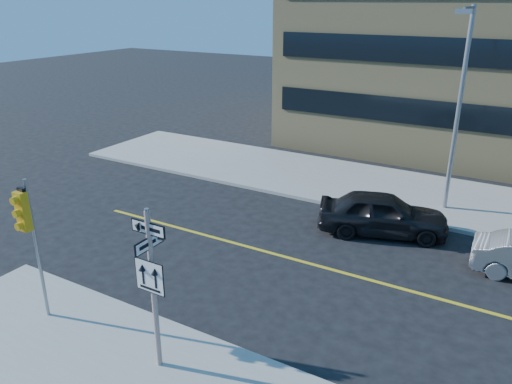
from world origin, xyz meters
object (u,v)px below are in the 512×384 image
Objects in this scene: sign_pole at (152,282)px; streetlight_a at (459,99)px; traffic_signal at (26,222)px; parked_car_a at (383,214)px.

streetlight_a is at bearing 73.23° from sign_pole.
streetlight_a reaches higher than sign_pole.
sign_pole is at bearing 2.11° from traffic_signal.
sign_pole is at bearing 148.29° from parked_car_a.
streetlight_a reaches higher than traffic_signal.
streetlight_a is (8.00, 13.42, 1.73)m from traffic_signal.
sign_pole reaches higher than traffic_signal.
streetlight_a is (1.64, 3.24, 3.94)m from parked_car_a.
sign_pole is 0.51× the size of streetlight_a.
streetlight_a reaches higher than parked_car_a.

